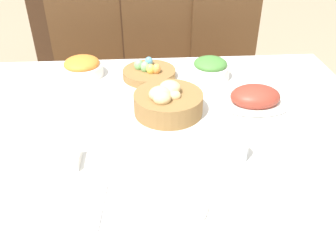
# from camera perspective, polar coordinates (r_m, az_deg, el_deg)

# --- Properties ---
(dining_table) EXTENTS (1.56, 1.14, 0.77)m
(dining_table) POSITION_cam_1_polar(r_m,az_deg,el_deg) (1.50, -0.54, -11.85)
(dining_table) COLOR silver
(dining_table) RESTS_ON ground
(chair_far_center) EXTENTS (0.43, 0.43, 0.96)m
(chair_far_center) POSITION_cam_1_polar(r_m,az_deg,el_deg) (2.19, -1.24, 8.29)
(chair_far_center) COLOR brown
(chair_far_center) RESTS_ON ground
(chair_far_right) EXTENTS (0.46, 0.46, 0.96)m
(chair_far_right) POSITION_cam_1_polar(r_m,az_deg,el_deg) (2.24, 9.61, 8.49)
(chair_far_right) COLOR brown
(chair_far_right) RESTS_ON ground
(chair_far_left) EXTENTS (0.45, 0.45, 0.96)m
(chair_far_left) POSITION_cam_1_polar(r_m,az_deg,el_deg) (2.21, -12.46, 7.76)
(chair_far_left) COLOR brown
(chair_far_left) RESTS_ON ground
(sideboard) EXTENTS (1.34, 0.44, 0.98)m
(sideboard) POSITION_cam_1_polar(r_m,az_deg,el_deg) (3.03, -7.07, 14.86)
(sideboard) COLOR #3D2616
(sideboard) RESTS_ON ground
(bread_basket) EXTENTS (0.25, 0.25, 0.12)m
(bread_basket) POSITION_cam_1_polar(r_m,az_deg,el_deg) (1.28, -0.01, 3.99)
(bread_basket) COLOR olive
(bread_basket) RESTS_ON dining_table
(egg_basket) EXTENTS (0.23, 0.23, 0.08)m
(egg_basket) POSITION_cam_1_polar(r_m,az_deg,el_deg) (1.56, -3.08, 8.56)
(egg_basket) COLOR olive
(egg_basket) RESTS_ON dining_table
(ham_platter) EXTENTS (0.29, 0.20, 0.08)m
(ham_platter) POSITION_cam_1_polar(r_m,az_deg,el_deg) (1.39, 13.79, 4.41)
(ham_platter) COLOR white
(ham_platter) RESTS_ON dining_table
(carrot_bowl) EXTENTS (0.18, 0.18, 0.08)m
(carrot_bowl) POSITION_cam_1_polar(r_m,az_deg,el_deg) (1.61, -13.60, 9.17)
(carrot_bowl) COLOR white
(carrot_bowl) RESTS_ON dining_table
(green_salad_bowl) EXTENTS (0.17, 0.17, 0.09)m
(green_salad_bowl) POSITION_cam_1_polar(r_m,az_deg,el_deg) (1.56, 6.77, 9.16)
(green_salad_bowl) COLOR white
(green_salad_bowl) RESTS_ON dining_table
(dinner_plate) EXTENTS (0.25, 0.25, 0.01)m
(dinner_plate) POSITION_cam_1_polar(r_m,az_deg,el_deg) (0.95, -1.27, -12.02)
(dinner_plate) COLOR white
(dinner_plate) RESTS_ON dining_table
(fork) EXTENTS (0.02, 0.17, 0.00)m
(fork) POSITION_cam_1_polar(r_m,az_deg,el_deg) (0.96, -10.59, -12.38)
(fork) COLOR silver
(fork) RESTS_ON dining_table
(knife) EXTENTS (0.02, 0.17, 0.00)m
(knife) POSITION_cam_1_polar(r_m,az_deg,el_deg) (0.97, 7.94, -11.56)
(knife) COLOR silver
(knife) RESTS_ON dining_table
(spoon) EXTENTS (0.02, 0.17, 0.00)m
(spoon) POSITION_cam_1_polar(r_m,az_deg,el_deg) (0.97, 9.71, -11.42)
(spoon) COLOR silver
(spoon) RESTS_ON dining_table
(drinking_cup) EXTENTS (0.07, 0.07, 0.07)m
(drinking_cup) POSITION_cam_1_polar(r_m,az_deg,el_deg) (1.08, 10.99, -3.65)
(drinking_cup) COLOR silver
(drinking_cup) RESTS_ON dining_table
(butter_dish) EXTENTS (0.13, 0.08, 0.03)m
(butter_dish) POSITION_cam_1_polar(r_m,az_deg,el_deg) (1.11, -17.37, -5.22)
(butter_dish) COLOR white
(butter_dish) RESTS_ON dining_table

